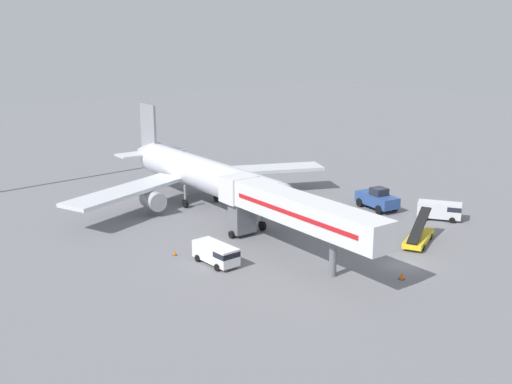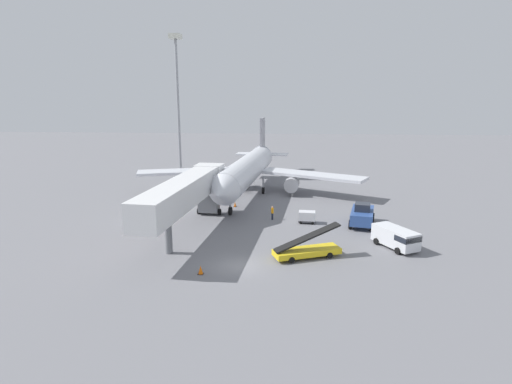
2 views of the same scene
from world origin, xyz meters
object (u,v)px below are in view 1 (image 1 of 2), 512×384
object	(u,v)px
airplane_at_gate	(202,175)
service_van_outer_left	(441,210)
baggage_cart_near_center	(340,212)
service_van_near_left	(217,253)
pushback_tug	(377,199)
belt_loader_truck	(419,236)
safety_cone_bravo	(175,253)
safety_cone_charlie	(238,219)
jet_bridge	(290,209)
ground_crew_worker_foreground	(308,216)
safety_cone_alpha	(402,275)

from	to	relation	value
airplane_at_gate	service_van_outer_left	world-z (taller)	airplane_at_gate
baggage_cart_near_center	service_van_near_left	bearing A→B (deg)	-173.93
pushback_tug	belt_loader_truck	world-z (taller)	belt_loader_truck
baggage_cart_near_center	safety_cone_bravo	distance (m)	21.95
safety_cone_charlie	service_van_outer_left	bearing A→B (deg)	-38.90
safety_cone_bravo	baggage_cart_near_center	bearing A→B (deg)	-6.62
belt_loader_truck	baggage_cart_near_center	world-z (taller)	belt_loader_truck
jet_bridge	belt_loader_truck	xyz separation A→B (m)	(13.04, -6.13, -4.16)
jet_bridge	pushback_tug	bearing A→B (deg)	13.60
airplane_at_gate	safety_cone_charlie	world-z (taller)	airplane_at_gate
ground_crew_worker_foreground	safety_cone_charlie	distance (m)	8.17
service_van_near_left	ground_crew_worker_foreground	world-z (taller)	service_van_near_left
service_van_near_left	pushback_tug	bearing A→B (deg)	3.78
pushback_tug	safety_cone_charlie	bearing A→B (deg)	155.87
safety_cone_alpha	safety_cone_bravo	bearing A→B (deg)	122.91
pushback_tug	belt_loader_truck	size ratio (longest dim) A/B	0.91
service_van_outer_left	ground_crew_worker_foreground	size ratio (longest dim) A/B	3.05
service_van_near_left	ground_crew_worker_foreground	xyz separation A→B (m)	(15.77, 3.22, -0.19)
safety_cone_bravo	safety_cone_charlie	size ratio (longest dim) A/B	0.82
baggage_cart_near_center	ground_crew_worker_foreground	world-z (taller)	ground_crew_worker_foreground
safety_cone_charlie	belt_loader_truck	bearing A→B (deg)	-62.62
safety_cone_bravo	service_van_outer_left	bearing A→B (deg)	-19.10
jet_bridge	service_van_outer_left	distance (m)	22.71
airplane_at_gate	service_van_near_left	distance (m)	20.93
baggage_cart_near_center	jet_bridge	bearing A→B (deg)	-158.77
belt_loader_truck	safety_cone_charlie	distance (m)	20.69
service_van_near_left	belt_loader_truck	bearing A→B (deg)	-25.07
pushback_tug	belt_loader_truck	xyz separation A→B (m)	(-6.99, -10.98, -0.53)
belt_loader_truck	safety_cone_bravo	xyz separation A→B (m)	(-21.41, 13.88, -0.49)
jet_bridge	belt_loader_truck	size ratio (longest dim) A/B	3.33
belt_loader_truck	safety_cone_charlie	world-z (taller)	belt_loader_truck
belt_loader_truck	service_van_near_left	xyz separation A→B (m)	(-19.70, 9.21, 0.36)
pushback_tug	service_van_near_left	world-z (taller)	pushback_tug
safety_cone_bravo	service_van_near_left	bearing A→B (deg)	-69.84
airplane_at_gate	baggage_cart_near_center	size ratio (longest dim) A/B	18.10
belt_loader_truck	safety_cone_charlie	xyz separation A→B (m)	(-9.51, 18.37, -0.42)
safety_cone_charlie	safety_cone_bravo	bearing A→B (deg)	-159.32
pushback_tug	safety_cone_bravo	size ratio (longest dim) A/B	11.01
ground_crew_worker_foreground	safety_cone_charlie	bearing A→B (deg)	133.25
ground_crew_worker_foreground	jet_bridge	bearing A→B (deg)	-145.34
ground_crew_worker_foreground	safety_cone_bravo	xyz separation A→B (m)	(-17.48, 1.45, -0.66)
safety_cone_charlie	pushback_tug	bearing A→B (deg)	-24.13
jet_bridge	pushback_tug	size ratio (longest dim) A/B	3.66
service_van_outer_left	safety_cone_bravo	bearing A→B (deg)	160.90
jet_bridge	baggage_cart_near_center	bearing A→B (deg)	21.23
airplane_at_gate	jet_bridge	bearing A→B (deg)	-102.51
service_van_outer_left	pushback_tug	bearing A→B (deg)	105.88
service_van_near_left	safety_cone_alpha	distance (m)	17.38
service_van_outer_left	service_van_near_left	bearing A→B (deg)	168.40
jet_bridge	airplane_at_gate	bearing A→B (deg)	77.49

